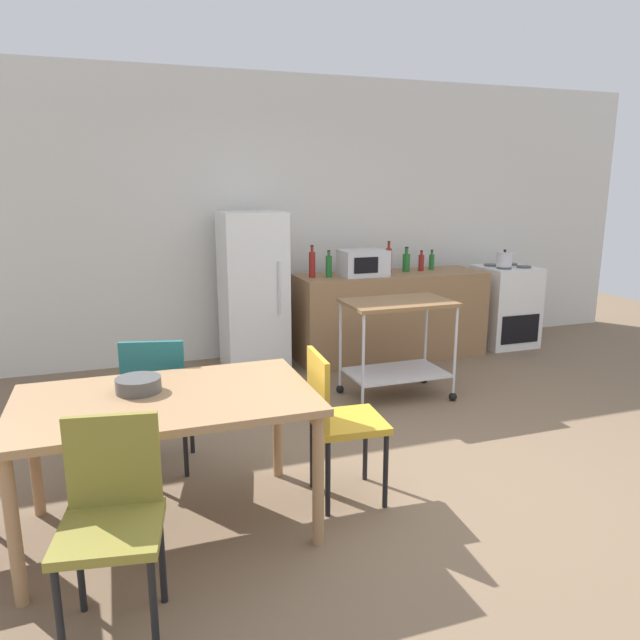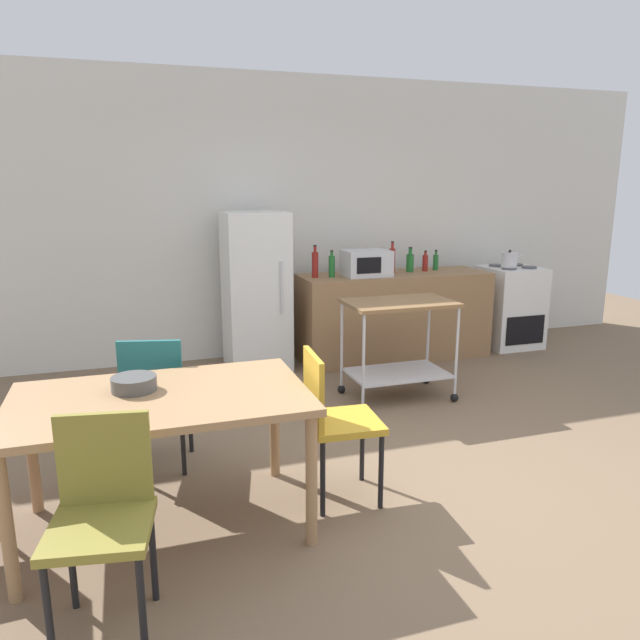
{
  "view_description": "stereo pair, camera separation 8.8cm",
  "coord_description": "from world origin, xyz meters",
  "views": [
    {
      "loc": [
        -1.83,
        -2.94,
        1.81
      ],
      "look_at": [
        -0.38,
        1.2,
        0.8
      ],
      "focal_mm": 33.37,
      "sensor_mm": 36.0,
      "label": 1
    },
    {
      "loc": [
        -1.74,
        -2.97,
        1.81
      ],
      "look_at": [
        -0.38,
        1.2,
        0.8
      ],
      "focal_mm": 33.37,
      "sensor_mm": 36.0,
      "label": 2
    }
  ],
  "objects": [
    {
      "name": "chair_mustard",
      "position": [
        -0.68,
        0.03,
        0.52
      ],
      "size": [
        0.43,
        0.43,
        0.89
      ],
      "rotation": [
        0.0,
        0.0,
        1.5
      ],
      "color": "gold",
      "rests_on": "ground_plane"
    },
    {
      "name": "kitchen_counter",
      "position": [
        0.9,
        2.6,
        0.45
      ],
      "size": [
        2.0,
        0.64,
        0.9
      ],
      "primitive_type": "cube",
      "color": "olive",
      "rests_on": "ground_plane"
    },
    {
      "name": "dining_table",
      "position": [
        -1.63,
        0.02,
        0.67
      ],
      "size": [
        1.5,
        0.9,
        0.75
      ],
      "color": "#A37A51",
      "rests_on": "ground_plane"
    },
    {
      "name": "stove_oven",
      "position": [
        2.35,
        2.62,
        0.45
      ],
      "size": [
        0.6,
        0.61,
        0.92
      ],
      "color": "white",
      "rests_on": "ground_plane"
    },
    {
      "name": "bottle_soy_sauce",
      "position": [
        1.1,
        2.66,
        1.0
      ],
      "size": [
        0.08,
        0.08,
        0.26
      ],
      "color": "#1E6628",
      "rests_on": "kitchen_counter"
    },
    {
      "name": "bottle_wine",
      "position": [
        1.28,
        2.66,
        0.99
      ],
      "size": [
        0.06,
        0.06,
        0.22
      ],
      "color": "maroon",
      "rests_on": "kitchen_counter"
    },
    {
      "name": "kitchen_cart",
      "position": [
        0.41,
        1.46,
        0.57
      ],
      "size": [
        0.91,
        0.57,
        0.85
      ],
      "color": "brown",
      "rests_on": "ground_plane"
    },
    {
      "name": "chair_teal",
      "position": [
        -1.62,
        0.73,
        0.52
      ],
      "size": [
        0.48,
        0.48,
        0.89
      ],
      "rotation": [
        0.0,
        0.0,
        2.9
      ],
      "color": "#1E666B",
      "rests_on": "ground_plane"
    },
    {
      "name": "microwave",
      "position": [
        0.55,
        2.54,
        1.03
      ],
      "size": [
        0.46,
        0.35,
        0.26
      ],
      "color": "silver",
      "rests_on": "kitchen_counter"
    },
    {
      "name": "bottle_olive_oil",
      "position": [
        0.89,
        2.66,
        1.04
      ],
      "size": [
        0.06,
        0.06,
        0.33
      ],
      "color": "maroon",
      "rests_on": "kitchen_counter"
    },
    {
      "name": "refrigerator",
      "position": [
        -0.55,
        2.7,
        0.78
      ],
      "size": [
        0.6,
        0.63,
        1.55
      ],
      "color": "white",
      "rests_on": "ground_plane"
    },
    {
      "name": "bottle_hot_sauce",
      "position": [
        0.19,
        2.57,
        1.01
      ],
      "size": [
        0.06,
        0.06,
        0.27
      ],
      "color": "#1E6628",
      "rests_on": "kitchen_counter"
    },
    {
      "name": "back_wall",
      "position": [
        0.0,
        3.2,
        1.45
      ],
      "size": [
        8.4,
        0.12,
        2.9
      ],
      "primitive_type": "cube",
      "color": "silver",
      "rests_on": "ground_plane"
    },
    {
      "name": "bottle_soda",
      "position": [
        0.03,
        2.6,
        1.03
      ],
      "size": [
        0.06,
        0.06,
        0.32
      ],
      "color": "maroon",
      "rests_on": "kitchen_counter"
    },
    {
      "name": "chair_olive",
      "position": [
        -1.91,
        -0.63,
        0.52
      ],
      "size": [
        0.46,
        0.46,
        0.89
      ],
      "rotation": [
        0.0,
        0.0,
        -0.17
      ],
      "color": "olive",
      "rests_on": "ground_plane"
    },
    {
      "name": "kettle",
      "position": [
        2.23,
        2.52,
        1.0
      ],
      "size": [
        0.24,
        0.17,
        0.19
      ],
      "color": "silver",
      "rests_on": "stove_oven"
    },
    {
      "name": "bottle_sesame_oil",
      "position": [
        1.43,
        2.7,
        0.99
      ],
      "size": [
        0.06,
        0.06,
        0.22
      ],
      "color": "#1E6628",
      "rests_on": "kitchen_counter"
    },
    {
      "name": "fruit_bowl",
      "position": [
        -1.75,
        0.14,
        0.79
      ],
      "size": [
        0.23,
        0.23,
        0.08
      ],
      "primitive_type": "cylinder",
      "color": "#4C4C4C",
      "rests_on": "dining_table"
    },
    {
      "name": "ground_plane",
      "position": [
        0.0,
        0.0,
        0.0
      ],
      "size": [
        12.0,
        12.0,
        0.0
      ],
      "primitive_type": "plane",
      "color": "brown"
    }
  ]
}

